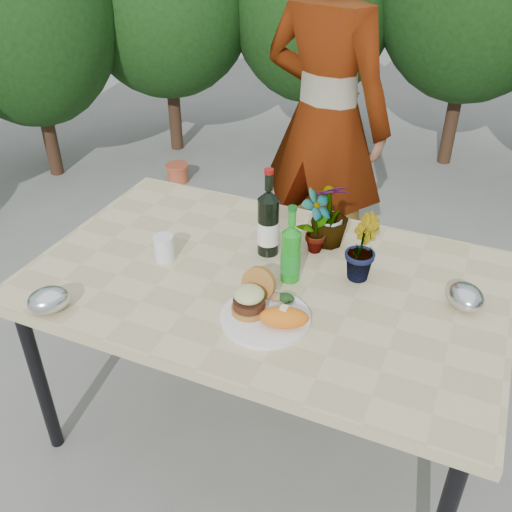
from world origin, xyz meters
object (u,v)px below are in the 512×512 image
at_px(dinner_plate, 265,318).
at_px(wine_bottle, 268,223).
at_px(patio_table, 265,289).
at_px(person, 325,122).

relative_size(dinner_plate, wine_bottle, 0.85).
bearing_deg(patio_table, wine_bottle, 109.13).
xyz_separation_m(patio_table, person, (-0.14, 1.06, 0.23)).
bearing_deg(person, patio_table, 111.76).
bearing_deg(patio_table, dinner_plate, -67.24).
relative_size(wine_bottle, person, 0.18).
xyz_separation_m(wine_bottle, person, (-0.09, 0.92, 0.05)).
height_order(wine_bottle, person, person).
distance_m(dinner_plate, person, 1.31).
distance_m(patio_table, wine_bottle, 0.23).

